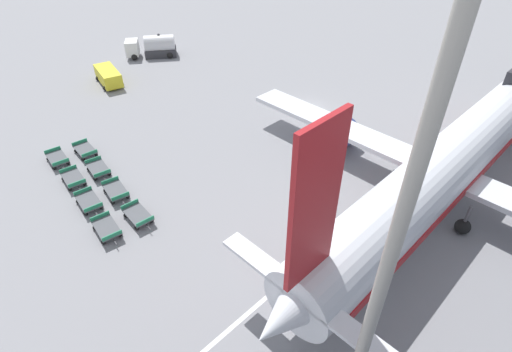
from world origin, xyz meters
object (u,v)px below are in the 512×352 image
at_px(baggage_dolly_row_mid_a_col_c, 116,191).
at_px(apron_light_mast, 422,151).
at_px(baggage_dolly_row_near_col_a, 57,158).
at_px(baggage_dolly_row_near_col_d, 107,228).
at_px(baggage_dolly_row_mid_a_col_d, 138,215).
at_px(airplane, 453,159).
at_px(baggage_dolly_row_mid_a_col_a, 85,150).
at_px(service_van, 108,76).
at_px(baggage_dolly_row_mid_a_col_b, 98,169).
at_px(fuel_tanker_primary, 155,47).
at_px(baggage_dolly_row_near_col_c, 89,202).
at_px(baggage_dolly_row_near_col_b, 73,179).

bearing_deg(baggage_dolly_row_mid_a_col_c, apron_light_mast, 4.00).
distance_m(baggage_dolly_row_near_col_a, baggage_dolly_row_near_col_d, 11.81).
height_order(baggage_dolly_row_near_col_a, baggage_dolly_row_mid_a_col_d, same).
relative_size(airplane, baggage_dolly_row_mid_a_col_a, 13.33).
bearing_deg(baggage_dolly_row_mid_a_col_d, service_van, 161.74).
bearing_deg(baggage_dolly_row_mid_a_col_b, service_van, 154.51).
bearing_deg(fuel_tanker_primary, baggage_dolly_row_mid_a_col_b, -37.75).
xyz_separation_m(fuel_tanker_primary, baggage_dolly_row_mid_a_col_c, (27.14, -18.00, -0.87)).
bearing_deg(service_van, baggage_dolly_row_near_col_a, -37.97).
height_order(baggage_dolly_row_near_col_c, baggage_dolly_row_mid_a_col_c, same).
relative_size(airplane, baggage_dolly_row_mid_a_col_b, 13.21).
relative_size(baggage_dolly_row_near_col_a, baggage_dolly_row_mid_a_col_a, 1.00).
height_order(baggage_dolly_row_mid_a_col_a, baggage_dolly_row_mid_a_col_d, same).
bearing_deg(baggage_dolly_row_mid_a_col_d, airplane, 58.23).
height_order(baggage_dolly_row_mid_a_col_c, baggage_dolly_row_mid_a_col_d, same).
distance_m(baggage_dolly_row_near_col_c, baggage_dolly_row_near_col_d, 3.88).
distance_m(service_van, baggage_dolly_row_near_col_c, 24.52).
xyz_separation_m(baggage_dolly_row_mid_a_col_a, apron_light_mast, (31.30, 1.38, 15.45)).
distance_m(baggage_dolly_row_mid_a_col_c, apron_light_mast, 28.20).
distance_m(baggage_dolly_row_mid_a_col_a, apron_light_mast, 34.93).
distance_m(baggage_dolly_row_mid_a_col_a, baggage_dolly_row_mid_a_col_d, 11.72).
height_order(service_van, baggage_dolly_row_near_col_c, service_van).
xyz_separation_m(airplane, baggage_dolly_row_near_col_c, (-17.27, -23.77, -3.06)).
bearing_deg(baggage_dolly_row_near_col_d, baggage_dolly_row_near_col_b, 178.65).
distance_m(fuel_tanker_primary, baggage_dolly_row_mid_a_col_d, 35.88).
relative_size(fuel_tanker_primary, baggage_dolly_row_mid_a_col_d, 2.22).
bearing_deg(baggage_dolly_row_near_col_a, airplane, 43.32).
bearing_deg(fuel_tanker_primary, baggage_dolly_row_near_col_a, -46.65).
bearing_deg(baggage_dolly_row_near_col_d, apron_light_mast, 11.50).
xyz_separation_m(fuel_tanker_primary, baggage_dolly_row_near_col_c, (27.06, -20.27, -0.87)).
distance_m(fuel_tanker_primary, baggage_dolly_row_mid_a_col_b, 29.30).
height_order(airplane, baggage_dolly_row_mid_a_col_b, airplane).
bearing_deg(service_van, airplane, 18.12).
bearing_deg(baggage_dolly_row_mid_a_col_a, fuel_tanker_primary, 137.54).
bearing_deg(baggage_dolly_row_near_col_a, baggage_dolly_row_near_col_c, -0.02).
bearing_deg(baggage_dolly_row_near_col_d, airplane, 60.70).
relative_size(baggage_dolly_row_near_col_b, baggage_dolly_row_mid_a_col_c, 0.99).
xyz_separation_m(fuel_tanker_primary, baggage_dolly_row_near_col_d, (30.94, -20.37, -0.87)).
xyz_separation_m(service_van, baggage_dolly_row_mid_a_col_d, (25.96, -8.56, -0.59)).
distance_m(airplane, baggage_dolly_row_near_col_d, 27.54).
height_order(baggage_dolly_row_near_col_a, apron_light_mast, apron_light_mast).
height_order(baggage_dolly_row_mid_a_col_b, baggage_dolly_row_mid_a_col_c, same).
xyz_separation_m(airplane, baggage_dolly_row_mid_a_col_a, (-24.96, -21.23, -3.06)).
height_order(fuel_tanker_primary, apron_light_mast, apron_light_mast).
xyz_separation_m(service_van, baggage_dolly_row_near_col_c, (21.94, -10.93, -0.59)).
xyz_separation_m(airplane, baggage_dolly_row_near_col_b, (-21.16, -23.68, -3.06)).
relative_size(baggage_dolly_row_mid_a_col_a, baggage_dolly_row_mid_a_col_b, 0.99).
height_order(baggage_dolly_row_mid_a_col_c, apron_light_mast, apron_light_mast).
xyz_separation_m(baggage_dolly_row_near_col_b, baggage_dolly_row_near_col_c, (3.89, -0.09, 0.00)).
height_order(service_van, apron_light_mast, apron_light_mast).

